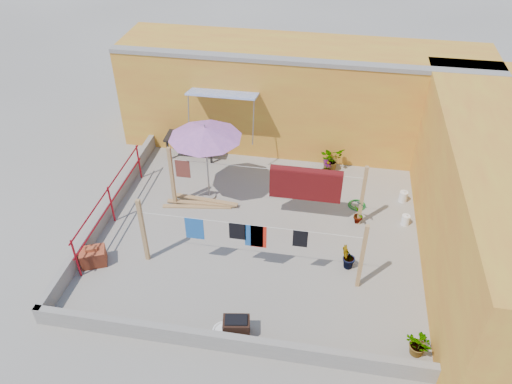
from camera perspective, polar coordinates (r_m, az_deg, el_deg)
ground at (r=12.87m, az=0.39°, el=-4.63°), size 80.00×80.00×0.00m
wall_back at (r=15.82m, az=5.12°, el=10.88°), size 11.00×3.27×3.21m
wall_right at (r=12.31m, az=25.05°, el=-1.41°), size 2.40×9.00×3.20m
parapet_front at (r=10.34m, az=-3.06°, el=-16.82°), size 8.30×0.16×0.44m
parapet_left at (r=13.83m, az=-16.52°, el=-1.82°), size 0.16×7.30×0.44m
red_railing at (r=13.30m, az=-16.33°, el=-0.79°), size 0.05×4.20×1.10m
clothesline_rig at (r=12.54m, az=4.54°, el=0.20°), size 5.09×2.35×1.80m
patio_umbrella at (r=12.92m, az=-5.85°, el=6.73°), size 2.08×2.08×2.31m
outdoor_table at (r=15.53m, az=-7.43°, el=6.16°), size 1.56×0.81×0.72m
brick_stack at (r=12.52m, az=-18.10°, el=-7.03°), size 0.70×0.62×0.51m
lumber_pile at (r=13.78m, az=-6.30°, el=-1.26°), size 2.04×0.58×0.12m
brazier at (r=10.54m, az=-2.25°, el=-15.18°), size 0.59×0.44×0.49m
white_basin at (r=10.73m, az=-3.70°, el=-15.59°), size 0.49×0.49×0.08m
water_jug_a at (r=14.36m, az=16.47°, el=-0.50°), size 0.23×0.23×0.36m
water_jug_b at (r=13.59m, az=16.70°, el=-3.08°), size 0.21×0.21×0.33m
green_hose at (r=13.97m, az=11.46°, el=-1.43°), size 0.49×0.49×0.07m
plant_back_a at (r=15.09m, az=8.57°, el=3.78°), size 0.89×0.88×0.75m
plant_back_b at (r=14.76m, az=8.06°, el=2.60°), size 0.40×0.40×0.59m
plant_right_a at (r=13.19m, az=11.75°, el=-2.18°), size 0.49×0.47×0.77m
plant_right_b at (r=11.92m, az=10.45°, el=-7.37°), size 0.47×0.46×0.67m
plant_right_c at (r=10.71m, az=18.20°, el=-16.24°), size 0.69×0.67×0.58m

